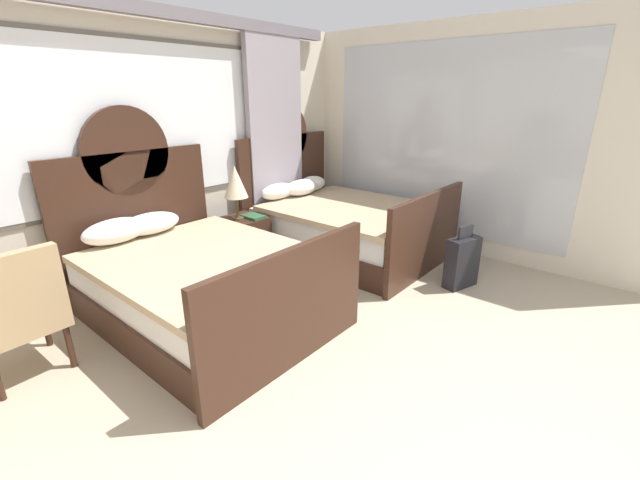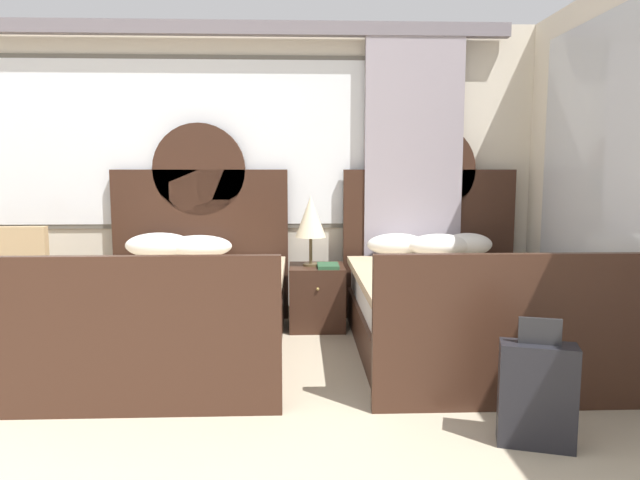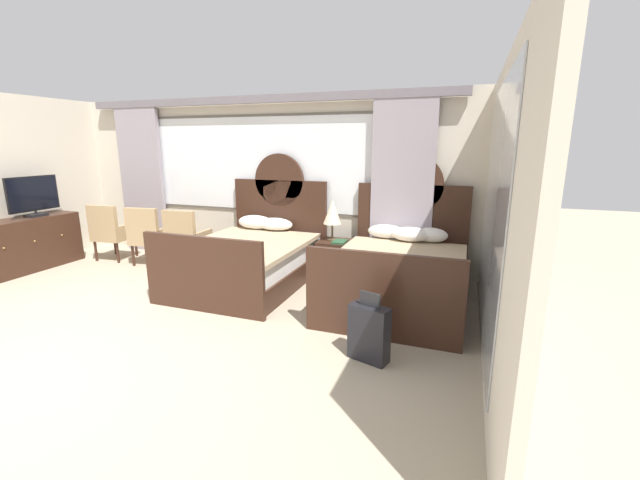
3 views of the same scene
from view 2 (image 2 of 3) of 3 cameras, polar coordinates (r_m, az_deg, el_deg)
The scene contains 8 objects.
wall_back_window at distance 5.49m, azimuth -15.96°, elevation 7.15°, with size 6.94×0.22×2.70m.
bed_near_window at distance 4.46m, azimuth -13.83°, elevation -6.36°, with size 1.59×2.17×1.80m.
bed_near_mirror at distance 4.54m, azimuth 13.44°, elevation -6.11°, with size 1.59×2.17×1.80m.
nightstand_between_beds at distance 5.04m, azimuth -0.32°, elevation -5.67°, with size 0.48×0.50×0.55m.
table_lamp_on_nightstand at distance 4.94m, azimuth -0.94°, elevation 2.26°, with size 0.27×0.27×0.61m.
book_on_nightstand at distance 4.90m, azimuth 0.80°, elevation -2.59°, with size 0.18×0.26×0.03m.
armchair_by_window_left at distance 5.05m, azimuth -27.64°, elevation -3.69°, with size 0.56×0.56×0.96m.
suitcase_on_floor at distance 3.16m, azimuth 20.80°, elevation -14.17°, with size 0.40×0.26×0.66m.
Camera 2 is at (1.29, -1.58, 1.39)m, focal length 32.10 mm.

